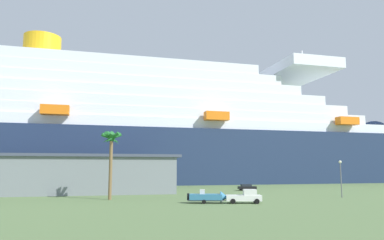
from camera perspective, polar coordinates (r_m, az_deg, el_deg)
ground_plane at (r=101.22m, az=2.30°, el=-10.74°), size 600.00×600.00×0.00m
cruise_ship at (r=130.33m, az=-9.36°, el=-2.28°), size 257.73×54.28×59.40m
terminal_building at (r=90.58m, az=-20.61°, el=-7.94°), size 55.65×30.34×8.50m
pickup_truck at (r=59.40m, az=8.41°, el=-11.92°), size 5.88×3.10×2.20m
small_boat_on_trailer at (r=58.99m, az=2.86°, el=-12.10°), size 7.19×3.10×2.15m
palm_tree at (r=66.98m, az=-12.69°, el=-3.90°), size 3.81×3.78×12.33m
street_lamp at (r=75.44m, az=22.49°, el=-7.74°), size 0.56×0.56×7.02m
parked_car_black_coupe at (r=92.13m, az=8.68°, el=-10.46°), size 4.53×2.33×1.58m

